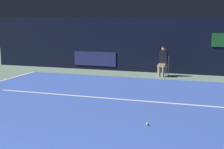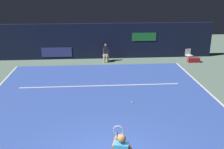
% 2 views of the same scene
% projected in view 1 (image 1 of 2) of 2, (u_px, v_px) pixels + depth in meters
% --- Properties ---
extents(ground_plane, '(34.01, 34.01, 0.00)m').
position_uv_depth(ground_plane, '(94.00, 119.00, 8.52)').
color(ground_plane, slate).
extents(court_surface, '(11.10, 12.20, 0.01)m').
position_uv_depth(court_surface, '(94.00, 118.00, 8.52)').
color(court_surface, '#3856B2').
rests_on(court_surface, ground).
extents(line_service, '(8.66, 0.10, 0.01)m').
position_uv_depth(line_service, '(119.00, 99.00, 10.52)').
color(line_service, white).
rests_on(line_service, court_surface).
extents(back_wall, '(17.24, 0.33, 2.60)m').
position_uv_depth(back_wall, '(155.00, 45.00, 15.72)').
color(back_wall, black).
rests_on(back_wall, ground).
extents(line_judge_on_chair, '(0.49, 0.57, 1.32)m').
position_uv_depth(line_judge_on_chair, '(163.00, 61.00, 14.71)').
color(line_judge_on_chair, white).
rests_on(line_judge_on_chair, ground).
extents(tennis_ball, '(0.07, 0.07, 0.07)m').
position_uv_depth(tennis_ball, '(147.00, 124.00, 7.95)').
color(tennis_ball, '#CCE033').
rests_on(tennis_ball, court_surface).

